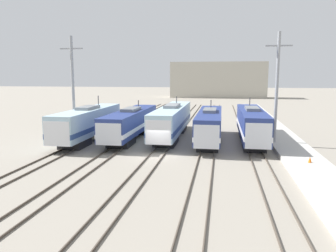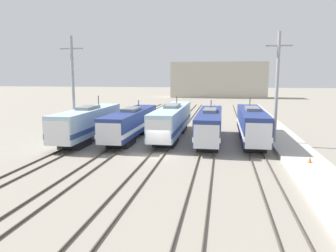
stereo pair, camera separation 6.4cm
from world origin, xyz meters
The scene contains 16 objects.
ground_plane centered at (0.00, 0.00, 0.00)m, with size 400.00×400.00×0.00m, color gray.
rail_pair_far_left centered at (-10.08, 0.00, 0.07)m, with size 1.50×120.00×0.15m.
rail_pair_center_left centered at (-5.04, 0.00, 0.07)m, with size 1.51×120.00×0.15m.
rail_pair_center centered at (0.00, 0.00, 0.07)m, with size 1.51×120.00×0.15m.
rail_pair_center_right centered at (5.04, 0.00, 0.07)m, with size 1.51×120.00×0.15m.
rail_pair_far_right centered at (10.08, 0.00, 0.07)m, with size 1.50×120.00×0.15m.
locomotive_far_left centered at (-10.08, 6.12, 2.22)m, with size 3.11×16.28×5.43m.
locomotive_center_left centered at (-5.04, 7.95, 2.07)m, with size 3.04×17.45×4.72m.
locomotive_center centered at (0.00, 10.02, 2.23)m, with size 2.98×19.34×5.16m.
locomotive_center_right centered at (5.04, 7.42, 2.12)m, with size 2.79×16.35×4.92m.
locomotive_far_right centered at (10.08, 8.12, 2.23)m, with size 2.81×16.31×5.25m.
catenary_tower_left centered at (-12.21, 7.21, 6.70)m, with size 2.97×0.36×12.98m.
catenary_tower_right centered at (12.61, 7.21, 6.70)m, with size 2.97×0.36×12.98m.
platform centered at (14.17, 0.00, 0.22)m, with size 4.00×120.00×0.44m.
traffic_cone centered at (14.31, -1.98, 0.70)m, with size 0.32×0.32×0.53m.
depot_building centered at (4.84, 93.04, 6.55)m, with size 34.96×9.36×13.11m.
Camera 2 is at (6.51, -31.92, 8.08)m, focal length 35.00 mm.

